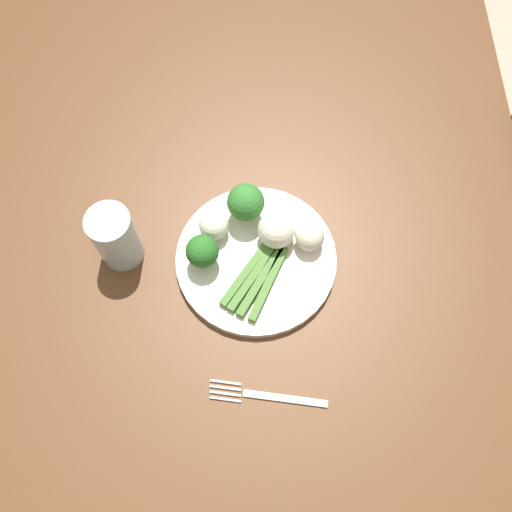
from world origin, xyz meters
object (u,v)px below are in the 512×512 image
object	(u,v)px
cauliflower_front	(214,225)
cauliflower_back	(277,230)
cauliflower_outer_edge	(310,237)
fork	(267,396)
water_glass	(116,237)
broccoli_near_center	(202,251)
plate	(256,259)
dining_table	(230,314)
asparagus_bundle	(257,278)
broccoli_right	(246,203)

from	to	relation	value
cauliflower_front	cauliflower_back	bearing A→B (deg)	-96.91
cauliflower_front	cauliflower_outer_edge	size ratio (longest dim) A/B	1.03
fork	water_glass	bearing A→B (deg)	-37.40
cauliflower_front	cauliflower_outer_edge	world-z (taller)	cauliflower_front
broccoli_near_center	cauliflower_front	size ratio (longest dim) A/B	1.32
plate	cauliflower_outer_edge	distance (m)	0.09
plate	broccoli_near_center	xyz separation A→B (m)	(-0.01, 0.08, 0.04)
dining_table	water_glass	bearing A→B (deg)	65.87
plate	water_glass	size ratio (longest dim) A/B	2.26
plate	asparagus_bundle	bearing A→B (deg)	-177.58
plate	cauliflower_back	xyz separation A→B (m)	(0.03, -0.03, 0.04)
asparagus_bundle	broccoli_right	bearing A→B (deg)	-140.19
dining_table	fork	bearing A→B (deg)	-158.63
cauliflower_front	fork	xyz separation A→B (m)	(-0.25, -0.08, -0.04)
dining_table	cauliflower_outer_edge	size ratio (longest dim) A/B	29.56
cauliflower_back	fork	bearing A→B (deg)	176.04
water_glass	fork	bearing A→B (deg)	-135.22
plate	cauliflower_outer_edge	size ratio (longest dim) A/B	5.54
dining_table	cauliflower_back	xyz separation A→B (m)	(0.09, -0.08, 0.14)
cauliflower_back	water_glass	bearing A→B (deg)	93.79
cauliflower_back	water_glass	distance (m)	0.24
dining_table	plate	size ratio (longest dim) A/B	5.34
fork	cauliflower_outer_edge	bearing A→B (deg)	-98.34
broccoli_near_center	water_glass	size ratio (longest dim) A/B	0.56
dining_table	broccoli_near_center	xyz separation A→B (m)	(0.05, 0.03, 0.15)
broccoli_near_center	dining_table	bearing A→B (deg)	-145.97
dining_table	fork	world-z (taller)	fork
cauliflower_back	cauliflower_front	xyz separation A→B (m)	(0.01, 0.10, -0.01)
cauliflower_outer_edge	broccoli_near_center	bearing A→B (deg)	99.97
dining_table	cauliflower_outer_edge	xyz separation A→B (m)	(0.08, -0.13, 0.13)
asparagus_bundle	broccoli_near_center	xyz separation A→B (m)	(0.03, 0.08, 0.03)
cauliflower_front	water_glass	world-z (taller)	water_glass
dining_table	cauliflower_back	distance (m)	0.18
cauliflower_front	dining_table	bearing A→B (deg)	-168.93
dining_table	cauliflower_outer_edge	distance (m)	0.20
broccoli_right	water_glass	bearing A→B (deg)	106.37
broccoli_near_center	fork	bearing A→B (deg)	-155.13
broccoli_right	cauliflower_front	world-z (taller)	broccoli_right
broccoli_near_center	cauliflower_front	bearing A→B (deg)	-17.07
plate	cauliflower_back	world-z (taller)	cauliflower_back
cauliflower_outer_edge	broccoli_right	bearing A→B (deg)	62.64
cauliflower_back	broccoli_right	bearing A→B (deg)	48.72
broccoli_near_center	plate	bearing A→B (deg)	-86.31
cauliflower_front	water_glass	bearing A→B (deg)	100.80
plate	fork	world-z (taller)	plate
cauliflower_front	plate	bearing A→B (deg)	-124.46
broccoli_right	cauliflower_back	world-z (taller)	broccoli_right
plate	broccoli_right	xyz separation A→B (m)	(0.07, 0.02, 0.05)
cauliflower_back	fork	distance (m)	0.24
broccoli_right	water_glass	distance (m)	0.20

